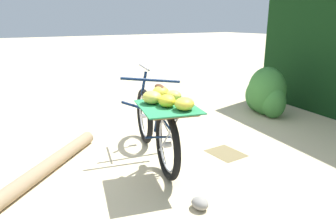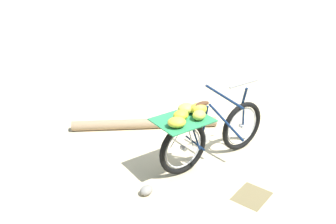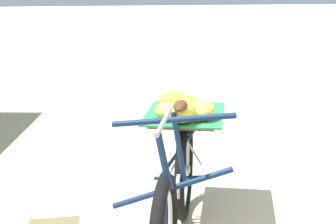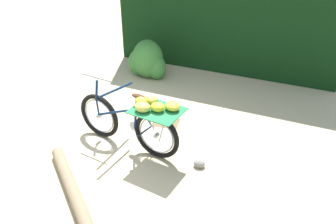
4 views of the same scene
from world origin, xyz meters
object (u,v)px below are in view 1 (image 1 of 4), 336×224
at_px(fallen_log, 32,177).
at_px(shrub_cluster, 266,94).
at_px(bicycle, 157,121).
at_px(path_stone, 200,203).

distance_m(fallen_log, shrub_cluster, 3.93).
bearing_deg(bicycle, fallen_log, 96.21).
relative_size(fallen_log, path_stone, 13.95).
relative_size(bicycle, shrub_cluster, 2.04).
relative_size(shrub_cluster, path_stone, 5.28).
xyz_separation_m(bicycle, shrub_cluster, (-0.60, 2.58, -0.13)).
bearing_deg(fallen_log, shrub_cluster, 95.34).
relative_size(bicycle, path_stone, 10.78).
height_order(shrub_cluster, path_stone, shrub_cluster).
bearing_deg(shrub_cluster, bicycle, -76.81).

